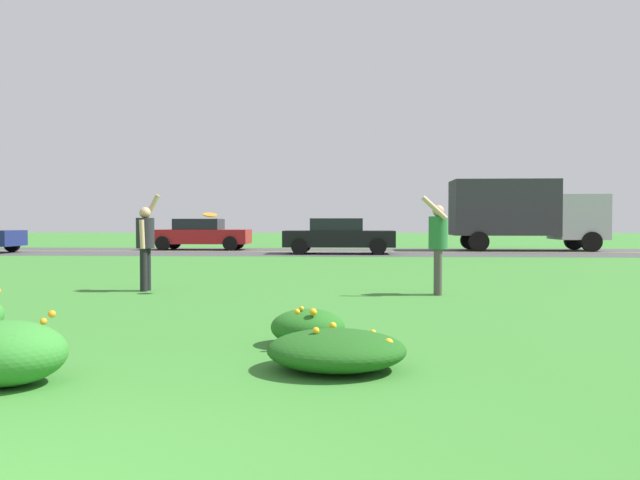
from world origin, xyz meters
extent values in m
plane|color=#387A2D|center=(0.00, 12.55, 0.00)|extent=(120.00, 120.00, 0.00)
cube|color=#424244|center=(0.00, 25.10, 0.00)|extent=(120.00, 7.46, 0.01)
cube|color=yellow|center=(0.00, 25.10, 0.01)|extent=(120.00, 0.16, 0.00)
ellipsoid|color=#23661E|center=(1.38, 4.28, 0.19)|extent=(0.79, 0.70, 0.38)
sphere|color=gold|center=(1.52, 4.39, 0.29)|extent=(0.09, 0.09, 0.09)
sphere|color=gold|center=(1.46, 4.05, 0.39)|extent=(0.08, 0.08, 0.08)
sphere|color=gold|center=(1.30, 3.93, 0.40)|extent=(0.06, 0.06, 0.06)
sphere|color=gold|center=(1.33, 4.18, 0.40)|extent=(0.05, 0.05, 0.05)
ellipsoid|color=#337F2D|center=(-0.92, 2.49, 0.26)|extent=(1.00, 0.83, 0.52)
sphere|color=orange|center=(-0.75, 2.87, 0.30)|extent=(0.09, 0.09, 0.09)
sphere|color=orange|center=(-0.82, 2.37, 0.36)|extent=(0.07, 0.07, 0.07)
sphere|color=orange|center=(-0.69, 2.83, 0.53)|extent=(0.06, 0.06, 0.06)
sphere|color=orange|center=(-0.73, 2.76, 0.47)|extent=(0.06, 0.06, 0.06)
ellipsoid|color=#1E5619|center=(1.72, 3.17, 0.18)|extent=(1.24, 1.06, 0.35)
sphere|color=gold|center=(1.55, 3.06, 0.37)|extent=(0.06, 0.06, 0.06)
sphere|color=gold|center=(1.67, 3.66, 0.31)|extent=(0.07, 0.07, 0.07)
sphere|color=gold|center=(2.12, 3.23, 0.21)|extent=(0.08, 0.08, 0.08)
sphere|color=gold|center=(2.18, 3.06, 0.26)|extent=(0.08, 0.08, 0.08)
sphere|color=gold|center=(1.86, 3.28, 0.27)|extent=(0.07, 0.07, 0.07)
sphere|color=gold|center=(2.05, 3.33, 0.31)|extent=(0.06, 0.06, 0.06)
cylinder|color=#232328|center=(-2.09, 9.36, 1.10)|extent=(0.34, 0.34, 0.57)
sphere|color=tan|center=(-2.09, 9.36, 1.49)|extent=(0.21, 0.21, 0.21)
cylinder|color=black|center=(-2.08, 9.44, 0.41)|extent=(0.14, 0.14, 0.81)
cylinder|color=black|center=(-2.10, 9.27, 0.41)|extent=(0.14, 0.14, 0.81)
cylinder|color=tan|center=(-2.03, 9.55, 1.58)|extent=(0.34, 0.11, 0.52)
cylinder|color=tan|center=(-2.08, 9.16, 1.08)|extent=(0.12, 0.10, 0.54)
cylinder|color=#287038|center=(3.37, 9.03, 1.12)|extent=(0.34, 0.34, 0.58)
sphere|color=tan|center=(3.37, 9.03, 1.51)|extent=(0.21, 0.21, 0.21)
cylinder|color=#4C4742|center=(3.36, 8.94, 0.41)|extent=(0.14, 0.14, 0.82)
cylinder|color=#4C4742|center=(3.37, 9.11, 0.41)|extent=(0.14, 0.14, 0.82)
cylinder|color=tan|center=(3.28, 8.84, 1.56)|extent=(0.47, 0.12, 0.44)
cylinder|color=tan|center=(3.36, 9.22, 1.10)|extent=(0.12, 0.10, 0.55)
cylinder|color=orange|center=(-0.76, 8.98, 1.44)|extent=(0.27, 0.26, 0.10)
torus|color=orange|center=(-0.76, 8.98, 1.43)|extent=(0.27, 0.26, 0.11)
cylinder|color=black|center=(-13.07, 24.32, 0.33)|extent=(0.66, 0.22, 0.66)
cube|color=maroon|center=(-5.33, 26.78, 0.62)|extent=(4.50, 1.82, 0.66)
cube|color=black|center=(-5.43, 26.78, 1.19)|extent=(2.10, 1.64, 0.52)
cylinder|color=black|center=(-3.78, 27.67, 0.33)|extent=(0.66, 0.22, 0.66)
cylinder|color=black|center=(-3.78, 25.89, 0.33)|extent=(0.66, 0.22, 0.66)
cylinder|color=black|center=(-6.88, 27.67, 0.33)|extent=(0.66, 0.22, 0.66)
cylinder|color=black|center=(-6.88, 25.89, 0.33)|extent=(0.66, 0.22, 0.66)
cube|color=black|center=(1.22, 23.43, 0.62)|extent=(4.50, 1.82, 0.66)
cube|color=black|center=(1.12, 23.43, 1.19)|extent=(2.10, 1.64, 0.52)
cylinder|color=black|center=(2.77, 24.32, 0.33)|extent=(0.66, 0.22, 0.66)
cylinder|color=black|center=(2.77, 22.54, 0.33)|extent=(0.66, 0.22, 0.66)
cylinder|color=black|center=(-0.33, 24.32, 0.33)|extent=(0.66, 0.22, 0.66)
cylinder|color=black|center=(-0.33, 22.54, 0.33)|extent=(0.66, 0.22, 0.66)
cube|color=#B7BABF|center=(11.94, 26.78, 1.52)|extent=(2.10, 2.30, 2.00)
cube|color=#333338|center=(8.59, 26.78, 1.95)|extent=(4.60, 2.30, 2.50)
cylinder|color=black|center=(12.14, 27.88, 0.44)|extent=(0.88, 0.26, 0.88)
cylinder|color=black|center=(12.14, 25.68, 0.44)|extent=(0.88, 0.26, 0.88)
cylinder|color=black|center=(7.30, 27.88, 0.44)|extent=(0.88, 0.26, 0.88)
cylinder|color=black|center=(7.30, 25.68, 0.44)|extent=(0.88, 0.26, 0.88)
camera|label=1|loc=(1.89, -2.39, 1.31)|focal=35.49mm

